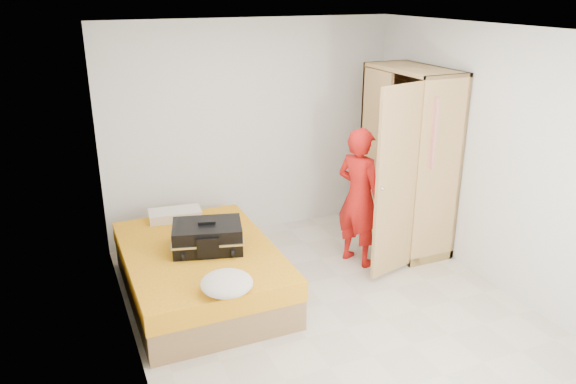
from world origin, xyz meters
name	(u,v)px	position (x,y,z in m)	size (l,w,h in m)	color
room	(328,179)	(0.00, 0.00, 1.30)	(4.00, 4.02, 2.60)	beige
bed	(201,271)	(-1.05, 0.67, 0.25)	(1.42, 2.02, 0.50)	olive
wardrobe	(406,165)	(1.45, 0.85, 1.00)	(1.15, 1.34, 2.10)	tan
person	(359,197)	(0.75, 0.68, 0.77)	(0.56, 0.37, 1.55)	red
suitcase	(207,237)	(-0.97, 0.64, 0.63)	(0.78, 0.65, 0.29)	black
round_cushion	(227,283)	(-1.05, -0.23, 0.58)	(0.45, 0.45, 0.17)	silver
pillow	(175,215)	(-1.10, 1.52, 0.55)	(0.56, 0.29, 0.10)	silver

